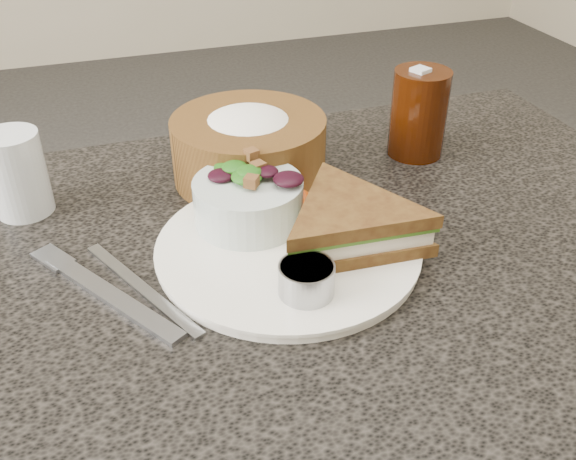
% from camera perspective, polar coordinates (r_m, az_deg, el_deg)
% --- Properties ---
extents(dinner_plate, '(0.28, 0.28, 0.01)m').
position_cam_1_polar(dinner_plate, '(0.68, -0.00, -1.68)').
color(dinner_plate, white).
rests_on(dinner_plate, dining_table).
extents(sandwich, '(0.20, 0.20, 0.05)m').
position_cam_1_polar(sandwich, '(0.67, 5.50, 0.54)').
color(sandwich, brown).
rests_on(sandwich, dinner_plate).
extents(salad_bowl, '(0.12, 0.12, 0.07)m').
position_cam_1_polar(salad_bowl, '(0.70, -3.56, 3.19)').
color(salad_bowl, silver).
rests_on(salad_bowl, dinner_plate).
extents(dressing_ramekin, '(0.05, 0.05, 0.03)m').
position_cam_1_polar(dressing_ramekin, '(0.60, 1.65, -4.44)').
color(dressing_ramekin, '#98999E').
rests_on(dressing_ramekin, dinner_plate).
extents(orange_wedge, '(0.08, 0.08, 0.02)m').
position_cam_1_polar(orange_wedge, '(0.73, 1.44, 2.78)').
color(orange_wedge, '#EB500D').
rests_on(orange_wedge, dinner_plate).
extents(fork, '(0.12, 0.17, 0.01)m').
position_cam_1_polar(fork, '(0.65, -15.43, -5.66)').
color(fork, '#A2A5AE').
rests_on(fork, dining_table).
extents(knife, '(0.09, 0.18, 0.00)m').
position_cam_1_polar(knife, '(0.65, -12.87, -5.04)').
color(knife, '#9A9DA2').
rests_on(knife, dining_table).
extents(bread_basket, '(0.22, 0.22, 0.11)m').
position_cam_1_polar(bread_basket, '(0.80, -3.52, 8.16)').
color(bread_basket, brown).
rests_on(bread_basket, dining_table).
extents(cola_glass, '(0.09, 0.09, 0.13)m').
position_cam_1_polar(cola_glass, '(0.88, 11.58, 10.48)').
color(cola_glass, black).
rests_on(cola_glass, dining_table).
extents(water_glass, '(0.08, 0.08, 0.10)m').
position_cam_1_polar(water_glass, '(0.79, -22.92, 4.64)').
color(water_glass, silver).
rests_on(water_glass, dining_table).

